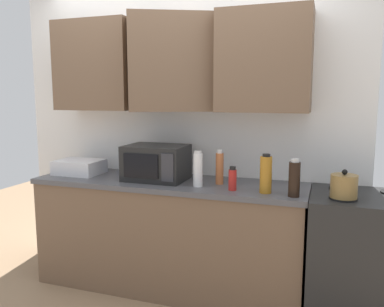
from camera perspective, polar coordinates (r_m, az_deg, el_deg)
name	(u,v)px	position (r m, az deg, el deg)	size (l,w,h in m)	color
wall_back_with_cabinets	(178,96)	(3.30, -2.01, 8.37)	(3.05, 0.59, 2.60)	white
counter_run	(169,234)	(3.29, -3.36, -11.58)	(2.18, 0.63, 0.90)	brown
stove_range	(365,259)	(3.06, 23.81, -13.86)	(0.76, 0.64, 0.91)	black
kettle	(344,186)	(2.76, 21.16, -4.42)	(0.17, 0.17, 0.19)	olive
microwave	(156,163)	(3.17, -5.20, -1.32)	(0.48, 0.37, 0.28)	black
dish_rack	(79,167)	(3.55, -16.00, -1.88)	(0.38, 0.30, 0.12)	silver
bottle_amber_vinegar	(266,174)	(2.78, 10.66, -2.97)	(0.08, 0.08, 0.27)	#AD701E
bottle_blue_cleaner	(126,163)	(3.51, -9.52, -1.43)	(0.07, 0.07, 0.18)	#2D56B7
bottle_spice_jar	(220,168)	(3.01, 4.02, -2.11)	(0.06, 0.06, 0.26)	#BC6638
bottle_white_jar	(198,169)	(2.93, 0.86, -2.29)	(0.07, 0.07, 0.27)	white
bottle_red_sauce	(233,179)	(2.83, 5.89, -3.70)	(0.06, 0.06, 0.17)	red
bottle_soy_dark	(294,179)	(2.72, 14.61, -3.54)	(0.08, 0.08, 0.26)	black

